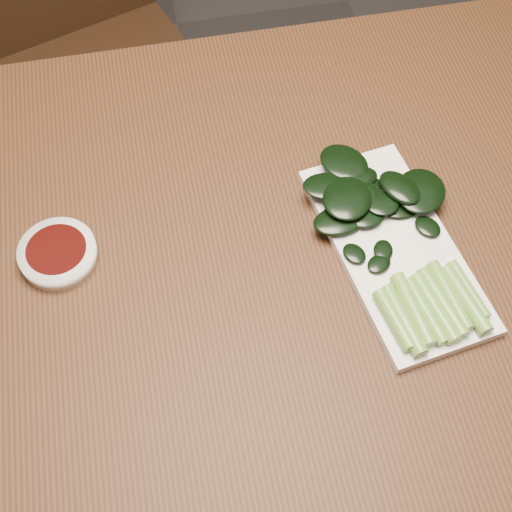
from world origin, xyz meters
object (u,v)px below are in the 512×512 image
(chair_far, at_px, (78,57))
(gai_lan, at_px, (392,237))
(sauce_bowl, at_px, (58,254))
(serving_plate, at_px, (395,249))
(table, at_px, (264,274))

(chair_far, height_order, gai_lan, chair_far)
(sauce_bowl, bearing_deg, serving_plate, -9.75)
(sauce_bowl, height_order, gai_lan, gai_lan)
(sauce_bowl, xyz_separation_m, serving_plate, (0.42, -0.07, -0.01))
(chair_far, bearing_deg, table, -88.83)
(chair_far, distance_m, serving_plate, 0.88)
(gai_lan, bearing_deg, chair_far, 119.29)
(table, bearing_deg, chair_far, 109.88)
(table, relative_size, chair_far, 1.57)
(serving_plate, bearing_deg, gai_lan, 124.56)
(chair_far, bearing_deg, gai_lan, -79.42)
(table, relative_size, serving_plate, 4.33)
(table, relative_size, sauce_bowl, 14.35)
(table, distance_m, sauce_bowl, 0.27)
(chair_far, relative_size, serving_plate, 2.75)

